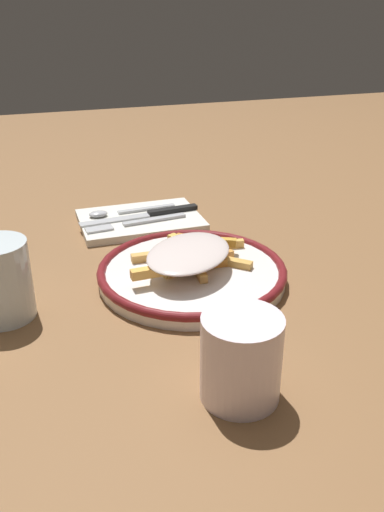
% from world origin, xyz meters
% --- Properties ---
extents(ground_plane, '(2.60, 2.60, 0.00)m').
position_xyz_m(ground_plane, '(0.00, 0.00, 0.00)').
color(ground_plane, brown).
extents(plate, '(0.26, 0.26, 0.02)m').
position_xyz_m(plate, '(0.00, 0.00, 0.01)').
color(plate, white).
rests_on(plate, ground_plane).
extents(fries_heap, '(0.20, 0.19, 0.04)m').
position_xyz_m(fries_heap, '(0.00, 0.00, 0.04)').
color(fries_heap, gold).
rests_on(fries_heap, plate).
extents(napkin, '(0.15, 0.20, 0.01)m').
position_xyz_m(napkin, '(0.22, 0.02, 0.01)').
color(napkin, silver).
rests_on(napkin, ground_plane).
extents(fork, '(0.03, 0.18, 0.01)m').
position_xyz_m(fork, '(0.20, 0.03, 0.01)').
color(fork, silver).
rests_on(fork, napkin).
extents(knife, '(0.03, 0.21, 0.01)m').
position_xyz_m(knife, '(0.23, -0.00, 0.02)').
color(knife, black).
rests_on(knife, napkin).
extents(spoon, '(0.02, 0.15, 0.01)m').
position_xyz_m(spoon, '(0.25, 0.05, 0.02)').
color(spoon, silver).
rests_on(spoon, napkin).
extents(water_glass, '(0.07, 0.07, 0.10)m').
position_xyz_m(water_glass, '(-0.01, 0.25, 0.05)').
color(water_glass, silver).
rests_on(water_glass, ground_plane).
extents(coffee_mug, '(0.11, 0.08, 0.09)m').
position_xyz_m(coffee_mug, '(-0.24, 0.03, 0.04)').
color(coffee_mug, white).
rests_on(coffee_mug, ground_plane).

